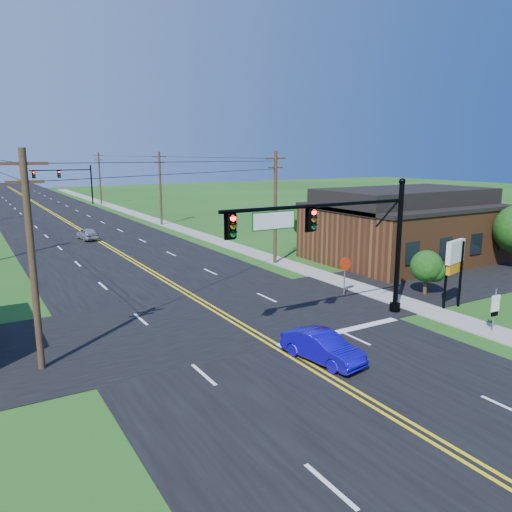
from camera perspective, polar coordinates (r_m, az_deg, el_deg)
ground at (r=18.43m, az=14.46°, el=-17.19°), size 260.00×260.00×0.00m
road_main at (r=62.88m, az=-19.77°, el=2.94°), size 16.00×220.00×0.04m
road_cross at (r=27.40m, az=-3.70°, el=-7.02°), size 70.00×10.00×0.04m
sidewalk at (r=56.46m, az=-7.23°, el=2.64°), size 2.00×160.00×0.08m
signal_mast_main at (r=25.34m, az=9.13°, el=2.35°), size 11.30×0.60×7.48m
signal_mast_far at (r=92.67m, az=-20.97°, el=8.26°), size 10.98×0.60×7.48m
brick_building at (r=43.59m, az=16.46°, el=2.69°), size 14.20×11.20×4.70m
utility_pole_left_a at (r=21.65m, az=-24.24°, el=-0.20°), size 1.80×0.28×9.00m
utility_pole_right_a at (r=39.75m, az=2.22°, el=5.77°), size 1.80×0.28×9.00m
utility_pole_right_b at (r=63.08m, az=-10.88°, el=7.74°), size 1.80×0.28×9.00m
utility_pole_right_c at (r=91.80m, az=-17.43°, el=8.58°), size 1.80×0.28×9.00m
tree_right_back at (r=46.79m, az=5.90°, el=3.99°), size 3.00×3.00×4.10m
shrub_corner at (r=32.98m, az=18.91°, el=-1.12°), size 2.00×2.00×2.86m
blue_car at (r=21.83m, az=7.60°, el=-10.35°), size 2.00×4.06×1.28m
distant_car at (r=54.32m, az=-18.73°, el=2.38°), size 1.79×3.77×1.24m
route_sign at (r=27.47m, az=25.64°, el=-5.32°), size 0.56×0.12×2.24m
stop_sign at (r=31.54m, az=10.15°, el=-1.36°), size 0.88×0.10×2.47m
pylon_sign at (r=30.46m, az=21.77°, el=-0.32°), size 1.94×0.78×3.98m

